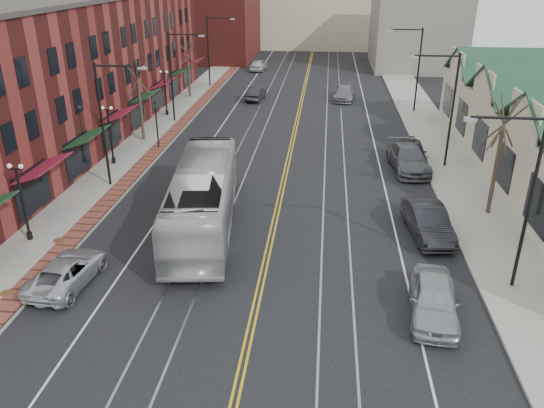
% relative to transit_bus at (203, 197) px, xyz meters
% --- Properties ---
extents(ground, '(160.00, 160.00, 0.00)m').
position_rel_transit_bus_xyz_m(ground, '(3.88, -10.66, -1.83)').
color(ground, black).
rests_on(ground, ground).
extents(sidewalk_left, '(4.00, 120.00, 0.15)m').
position_rel_transit_bus_xyz_m(sidewalk_left, '(-8.12, 9.34, -1.75)').
color(sidewalk_left, gray).
rests_on(sidewalk_left, ground).
extents(sidewalk_right, '(4.00, 120.00, 0.15)m').
position_rel_transit_bus_xyz_m(sidewalk_right, '(15.88, 9.34, -1.75)').
color(sidewalk_right, gray).
rests_on(sidewalk_right, ground).
extents(building_left, '(10.00, 50.00, 11.00)m').
position_rel_transit_bus_xyz_m(building_left, '(-15.12, 16.34, 3.67)').
color(building_left, maroon).
rests_on(building_left, ground).
extents(backdrop_left, '(14.00, 18.00, 14.00)m').
position_rel_transit_bus_xyz_m(backdrop_left, '(-12.12, 59.34, 5.17)').
color(backdrop_left, maroon).
rests_on(backdrop_left, ground).
extents(backdrop_mid, '(22.00, 14.00, 9.00)m').
position_rel_transit_bus_xyz_m(backdrop_mid, '(3.88, 74.34, 2.67)').
color(backdrop_mid, beige).
rests_on(backdrop_mid, ground).
extents(backdrop_right, '(12.00, 16.00, 11.00)m').
position_rel_transit_bus_xyz_m(backdrop_right, '(18.88, 54.34, 3.67)').
color(backdrop_right, slate).
rests_on(backdrop_right, ground).
extents(streetlight_l_1, '(3.33, 0.25, 8.00)m').
position_rel_transit_bus_xyz_m(streetlight_l_1, '(-7.16, 5.34, 3.20)').
color(streetlight_l_1, black).
rests_on(streetlight_l_1, sidewalk_left).
extents(streetlight_l_2, '(3.33, 0.25, 8.00)m').
position_rel_transit_bus_xyz_m(streetlight_l_2, '(-7.16, 21.34, 3.20)').
color(streetlight_l_2, black).
rests_on(streetlight_l_2, sidewalk_left).
extents(streetlight_l_3, '(3.33, 0.25, 8.00)m').
position_rel_transit_bus_xyz_m(streetlight_l_3, '(-7.16, 37.34, 3.20)').
color(streetlight_l_3, black).
rests_on(streetlight_l_3, sidewalk_left).
extents(streetlight_r_0, '(3.33, 0.25, 8.00)m').
position_rel_transit_bus_xyz_m(streetlight_r_0, '(14.93, -4.66, 3.20)').
color(streetlight_r_0, black).
rests_on(streetlight_r_0, sidewalk_right).
extents(streetlight_r_1, '(3.33, 0.25, 8.00)m').
position_rel_transit_bus_xyz_m(streetlight_r_1, '(14.93, 11.34, 3.20)').
color(streetlight_r_1, black).
rests_on(streetlight_r_1, sidewalk_right).
extents(streetlight_r_2, '(3.33, 0.25, 8.00)m').
position_rel_transit_bus_xyz_m(streetlight_r_2, '(14.93, 27.34, 3.20)').
color(streetlight_r_2, black).
rests_on(streetlight_r_2, sidewalk_right).
extents(lamppost_l_1, '(0.84, 0.28, 4.27)m').
position_rel_transit_bus_xyz_m(lamppost_l_1, '(-8.92, -2.66, 0.37)').
color(lamppost_l_1, black).
rests_on(lamppost_l_1, sidewalk_left).
extents(lamppost_l_2, '(0.84, 0.28, 4.27)m').
position_rel_transit_bus_xyz_m(lamppost_l_2, '(-8.92, 9.34, 0.37)').
color(lamppost_l_2, black).
rests_on(lamppost_l_2, sidewalk_left).
extents(lamppost_l_3, '(0.84, 0.28, 4.27)m').
position_rel_transit_bus_xyz_m(lamppost_l_3, '(-8.92, 23.34, 0.37)').
color(lamppost_l_3, black).
rests_on(lamppost_l_3, sidewalk_left).
extents(tree_left_near, '(1.78, 1.37, 6.48)m').
position_rel_transit_bus_xyz_m(tree_left_near, '(-8.62, 15.34, 1.69)').
color(tree_left_near, '#382B21').
rests_on(tree_left_near, sidewalk_left).
extents(tree_left_far, '(1.66, 1.28, 6.02)m').
position_rel_transit_bus_xyz_m(tree_left_far, '(-8.62, 31.34, 1.45)').
color(tree_left_far, '#382B21').
rests_on(tree_left_far, sidewalk_left).
extents(tree_right_mid, '(1.90, 1.46, 6.93)m').
position_rel_transit_bus_xyz_m(tree_right_mid, '(16.38, 3.34, 1.92)').
color(tree_right_mid, '#382B21').
rests_on(tree_right_mid, sidewalk_right).
extents(manhole_mid, '(0.60, 0.60, 0.02)m').
position_rel_transit_bus_xyz_m(manhole_mid, '(-7.32, -7.66, -1.67)').
color(manhole_mid, '#592D19').
rests_on(manhole_mid, sidewalk_left).
extents(manhole_far, '(0.60, 0.60, 0.02)m').
position_rel_transit_bus_xyz_m(manhole_far, '(-7.32, -2.66, -1.67)').
color(manhole_far, '#592D19').
rests_on(manhole_far, sidewalk_left).
extents(traffic_signal, '(0.18, 0.15, 3.80)m').
position_rel_transit_bus_xyz_m(traffic_signal, '(-6.72, 13.34, 0.52)').
color(traffic_signal, black).
rests_on(traffic_signal, sidewalk_left).
extents(transit_bus, '(4.66, 13.40, 3.66)m').
position_rel_transit_bus_xyz_m(transit_bus, '(0.00, 0.00, 0.00)').
color(transit_bus, '#BDBEC0').
rests_on(transit_bus, ground).
extents(parked_suv, '(2.57, 4.93, 1.33)m').
position_rel_transit_bus_xyz_m(parked_suv, '(-5.00, -6.42, -1.16)').
color(parked_suv, silver).
rests_on(parked_suv, ground).
extents(parked_car_a, '(2.42, 4.92, 1.62)m').
position_rel_transit_bus_xyz_m(parked_car_a, '(11.38, -7.18, -1.02)').
color(parked_car_a, '#A3A6AA').
rests_on(parked_car_a, ground).
extents(parked_car_b, '(2.40, 5.31, 1.69)m').
position_rel_transit_bus_xyz_m(parked_car_b, '(12.31, 0.24, -0.98)').
color(parked_car_b, black).
rests_on(parked_car_b, ground).
extents(parked_car_c, '(2.89, 6.09, 1.71)m').
position_rel_transit_bus_xyz_m(parked_car_c, '(12.62, 10.53, -0.97)').
color(parked_car_c, '#57575D').
rests_on(parked_car_c, ground).
extents(parked_car_d, '(1.99, 4.63, 1.56)m').
position_rel_transit_bus_xyz_m(parked_car_d, '(13.18, 12.37, -1.05)').
color(parked_car_d, black).
rests_on(parked_car_d, ground).
extents(distant_car_left, '(1.90, 4.42, 1.42)m').
position_rel_transit_bus_xyz_m(distant_car_left, '(-1.12, 30.92, -1.12)').
color(distant_car_left, black).
rests_on(distant_car_left, ground).
extents(distant_car_right, '(2.56, 5.33, 1.50)m').
position_rel_transit_bus_xyz_m(distant_car_right, '(8.48, 32.03, -1.08)').
color(distant_car_right, slate).
rests_on(distant_car_right, ground).
extents(distant_car_far, '(2.24, 4.70, 1.55)m').
position_rel_transit_bus_xyz_m(distant_car_far, '(-3.05, 48.62, -1.05)').
color(distant_car_far, silver).
rests_on(distant_car_far, ground).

